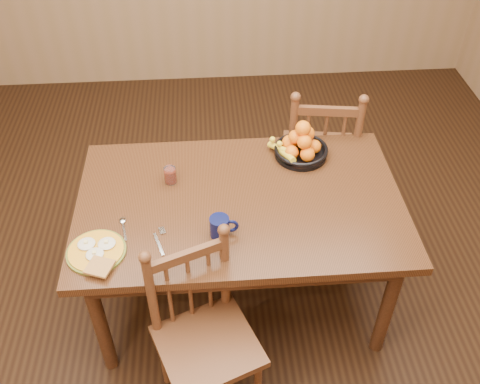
{
  "coord_description": "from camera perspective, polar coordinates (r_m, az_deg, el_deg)",
  "views": [
    {
      "loc": [
        -0.14,
        -1.92,
        2.53
      ],
      "look_at": [
        0.0,
        0.0,
        0.8
      ],
      "focal_mm": 40.0,
      "sensor_mm": 36.0,
      "label": 1
    }
  ],
  "objects": [
    {
      "name": "breakfast_plate",
      "position": [
        2.45,
        -15.07,
        -6.17
      ],
      "size": [
        0.26,
        0.3,
        0.04
      ],
      "color": "#59601E",
      "rests_on": "dining_table"
    },
    {
      "name": "dining_table",
      "position": [
        2.68,
        0.0,
        -2.14
      ],
      "size": [
        1.6,
        1.0,
        0.75
      ],
      "color": "black",
      "rests_on": "ground"
    },
    {
      "name": "fork",
      "position": [
        2.46,
        -8.55,
        -5.04
      ],
      "size": [
        0.06,
        0.18,
        0.0
      ],
      "rotation": [
        0.0,
        0.0,
        0.32
      ],
      "color": "silver",
      "rests_on": "dining_table"
    },
    {
      "name": "room",
      "position": [
        2.26,
        0.0,
        10.42
      ],
      "size": [
        4.52,
        5.02,
        2.72
      ],
      "color": "black",
      "rests_on": "ground"
    },
    {
      "name": "juice_glass",
      "position": [
        2.72,
        -7.44,
        1.76
      ],
      "size": [
        0.06,
        0.06,
        0.09
      ],
      "color": "silver",
      "rests_on": "dining_table"
    },
    {
      "name": "fruit_bowl",
      "position": [
        2.87,
        6.46,
        4.89
      ],
      "size": [
        0.32,
        0.29,
        0.22
      ],
      "color": "black",
      "rests_on": "dining_table"
    },
    {
      "name": "chair_far",
      "position": [
        3.37,
        8.45,
        3.91
      ],
      "size": [
        0.5,
        0.49,
        0.98
      ],
      "rotation": [
        0.0,
        0.0,
        3.0
      ],
      "color": "#472615",
      "rests_on": "ground"
    },
    {
      "name": "coffee_mug",
      "position": [
        2.42,
        -2.09,
        -3.69
      ],
      "size": [
        0.13,
        0.09,
        0.1
      ],
      "color": "#090D34",
      "rests_on": "dining_table"
    },
    {
      "name": "chair_near",
      "position": [
        2.48,
        -3.85,
        -15.12
      ],
      "size": [
        0.54,
        0.53,
        0.93
      ],
      "rotation": [
        0.0,
        0.0,
        0.37
      ],
      "color": "#472615",
      "rests_on": "ground"
    },
    {
      "name": "spoon",
      "position": [
        2.56,
        -12.36,
        -3.34
      ],
      "size": [
        0.05,
        0.16,
        0.01
      ],
      "rotation": [
        0.0,
        0.0,
        0.19
      ],
      "color": "silver",
      "rests_on": "dining_table"
    }
  ]
}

